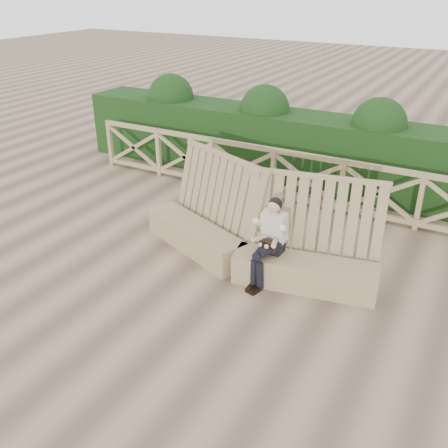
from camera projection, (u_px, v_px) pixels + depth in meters
The scene contains 5 objects.
ground at pixel (218, 291), 7.34m from camera, with size 60.00×60.00×0.00m, color brown.
bench at pixel (249, 242), 7.86m from camera, with size 4.15×1.48×1.58m.
woman at pixel (270, 238), 7.31m from camera, with size 0.37×0.78×1.32m.
guardrail at pixel (306, 180), 9.83m from camera, with size 10.10×0.09×1.10m.
hedge at pixel (327, 153), 10.68m from camera, with size 12.00×1.20×1.50m, color black.
Camera 1 is at (3.06, -5.31, 4.16)m, focal length 40.00 mm.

